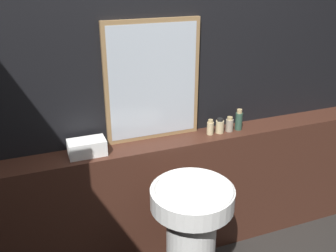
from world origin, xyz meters
TOP-DOWN VIEW (x-y plane):
  - wall_back at (0.00, 1.28)m, footprint 8.00×0.06m
  - vanity_counter at (0.00, 1.15)m, footprint 2.92×0.22m
  - pedestal_sink at (-0.06, 0.67)m, footprint 0.46×0.46m
  - mirror at (-0.09, 1.23)m, footprint 0.61×0.03m
  - towel_stack at (-0.54, 1.15)m, footprint 0.22×0.13m
  - shampoo_bottle at (0.28, 1.15)m, footprint 0.04×0.04m
  - conditioner_bottle at (0.35, 1.15)m, footprint 0.06×0.06m
  - lotion_bottle at (0.42, 1.15)m, footprint 0.05×0.05m
  - body_wash_bottle at (0.50, 1.15)m, footprint 0.05×0.05m

SIDE VIEW (x-z plane):
  - vanity_counter at x=0.00m, z-range 0.00..0.89m
  - pedestal_sink at x=-0.06m, z-range 0.08..0.91m
  - lotion_bottle at x=0.42m, z-range 0.88..0.99m
  - towel_stack at x=-0.54m, z-range 0.89..0.98m
  - conditioner_bottle at x=0.35m, z-range 0.88..0.99m
  - shampoo_bottle at x=0.28m, z-range 0.88..0.99m
  - body_wash_bottle at x=0.50m, z-range 0.88..1.03m
  - wall_back at x=0.00m, z-range 0.00..2.50m
  - mirror at x=-0.09m, z-range 0.89..1.65m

